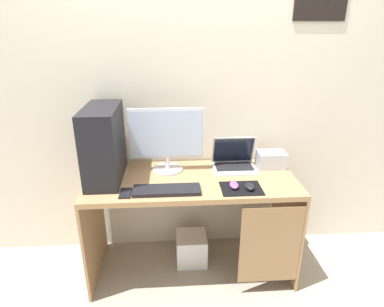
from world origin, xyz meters
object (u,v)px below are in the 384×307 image
object	(u,v)px
monitor	(167,139)
keyboard	(167,190)
projector	(271,160)
mouse_left	(234,185)
cell_phone	(125,193)
subwoofer	(192,248)
mouse_right	(250,186)
laptop	(234,162)
pc_tower	(104,144)

from	to	relation	value
monitor	keyboard	size ratio (longest dim) A/B	1.24
monitor	projector	xyz separation A→B (m)	(0.75, 0.01, -0.18)
mouse_left	cell_phone	size ratio (longest dim) A/B	0.74
subwoofer	keyboard	bearing A→B (deg)	-124.19
mouse_right	cell_phone	distance (m)	0.78
laptop	subwoofer	bearing A→B (deg)	-164.62
projector	subwoofer	bearing A→B (deg)	-172.41
pc_tower	mouse_left	xyz separation A→B (m)	(0.83, -0.21, -0.22)
keyboard	cell_phone	size ratio (longest dim) A/B	3.23
monitor	laptop	xyz separation A→B (m)	(0.48, 0.02, -0.19)
cell_phone	mouse_left	bearing A→B (deg)	2.51
mouse_left	subwoofer	xyz separation A→B (m)	(-0.26, 0.23, -0.66)
cell_phone	subwoofer	size ratio (longest dim) A/B	0.57
subwoofer	mouse_right	bearing A→B (deg)	-36.38
pc_tower	keyboard	bearing A→B (deg)	-29.50
monitor	mouse_left	distance (m)	0.56
projector	monitor	bearing A→B (deg)	-179.37
pc_tower	projector	world-z (taller)	pc_tower
laptop	projector	world-z (taller)	laptop
pc_tower	cell_phone	world-z (taller)	pc_tower
laptop	projector	size ratio (longest dim) A/B	1.55
laptop	mouse_left	size ratio (longest dim) A/B	3.22
projector	mouse_left	size ratio (longest dim) A/B	2.08
monitor	subwoofer	world-z (taller)	monitor
cell_phone	subwoofer	world-z (taller)	cell_phone
laptop	projector	bearing A→B (deg)	-1.83
laptop	mouse_right	xyz separation A→B (m)	(0.04, -0.34, -0.03)
projector	cell_phone	distance (m)	1.07
subwoofer	mouse_left	bearing A→B (deg)	-42.39
laptop	keyboard	size ratio (longest dim) A/B	0.74
projector	keyboard	size ratio (longest dim) A/B	0.48
pc_tower	cell_phone	size ratio (longest dim) A/B	3.77
laptop	keyboard	bearing A→B (deg)	-145.09
keyboard	mouse_left	distance (m)	0.43
pc_tower	keyboard	distance (m)	0.52
pc_tower	mouse_right	xyz separation A→B (m)	(0.93, -0.23, -0.22)
monitor	cell_phone	distance (m)	0.48
mouse_left	subwoofer	size ratio (longest dim) A/B	0.42
projector	laptop	bearing A→B (deg)	178.17
monitor	mouse_right	world-z (taller)	monitor
monitor	cell_phone	world-z (taller)	monitor
projector	mouse_right	bearing A→B (deg)	-124.90
mouse_right	cell_phone	xyz separation A→B (m)	(-0.78, -0.00, -0.02)
mouse_right	projector	bearing A→B (deg)	55.10
mouse_left	monitor	bearing A→B (deg)	144.40
projector	mouse_left	world-z (taller)	projector
laptop	subwoofer	world-z (taller)	laptop
monitor	mouse_left	world-z (taller)	monitor
keyboard	mouse_right	distance (m)	0.52
projector	cell_phone	xyz separation A→B (m)	(-1.01, -0.34, -0.05)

